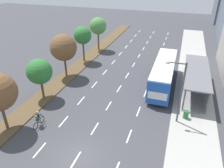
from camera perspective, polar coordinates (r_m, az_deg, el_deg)
name	(u,v)px	position (r m, az deg, el deg)	size (l,w,h in m)	color
ground_plane	(78,157)	(19.44, -9.04, -18.40)	(140.00, 140.00, 0.00)	#424247
median_strip	(86,59)	(37.67, -6.88, 6.46)	(2.60, 52.00, 0.12)	brown
sidewalk_right	(193,73)	(34.56, 20.65, 2.67)	(4.50, 52.00, 0.15)	#ADAAA3
lane_divider_left	(109,67)	(34.65, -0.71, 4.55)	(0.14, 47.83, 0.01)	white
lane_divider_center	(131,70)	(33.77, 4.93, 3.77)	(0.14, 47.83, 0.01)	white
lane_divider_right	(153,73)	(33.23, 10.79, 2.92)	(0.14, 47.83, 0.01)	white
bus_shelter	(198,79)	(28.80, 21.79, 1.24)	(2.90, 10.66, 2.86)	gray
bus	(164,72)	(28.95, 13.48, 3.17)	(2.54, 11.29, 3.37)	#2356B2
cyclist	(38,119)	(22.89, -18.94, -8.82)	(0.46, 1.82, 1.71)	black
median_tree_second	(39,72)	(26.06, -18.63, 3.11)	(2.96, 2.96, 4.93)	brown
median_tree_third	(63,48)	(30.54, -12.70, 9.34)	(3.67, 3.67, 6.13)	brown
median_tree_fourth	(83,36)	(35.63, -7.77, 12.57)	(2.85, 2.85, 5.78)	brown
median_tree_fifth	(98,26)	(40.89, -3.72, 15.01)	(3.08, 3.08, 6.01)	brown
streetlight	(180,89)	(21.43, 17.53, -1.35)	(1.91, 0.24, 6.50)	#4C4C51
trash_bin	(186,115)	(23.94, 18.94, -7.64)	(0.52, 0.52, 0.85)	#286B38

